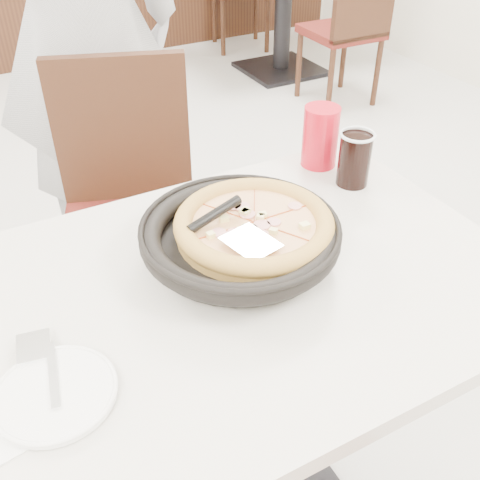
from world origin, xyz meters
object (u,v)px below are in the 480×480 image
cola_glass (354,160)px  chair_far (131,227)px  side_plate (56,394)px  diner_person (80,19)px  pizza_pan (240,243)px  main_table (227,404)px  bg_table_right (283,19)px  pizza (254,230)px  red_cup (320,137)px  bg_chair_right_near (342,27)px

cola_glass → chair_far: bearing=133.9°
side_plate → diner_person: (0.44, 1.33, 0.20)m
pizza_pan → cola_glass: 0.42m
main_table → side_plate: 0.54m
cola_glass → diner_person: size_ratio=0.07×
pizza_pan → cola_glass: (0.40, 0.14, 0.02)m
main_table → pizza_pan: bearing=41.0°
cola_glass → bg_table_right: size_ratio=0.11×
diner_person → bg_table_right: bearing=-129.1°
bg_table_right → diner_person: bearing=-139.1°
bg_table_right → cola_glass: bearing=-118.8°
pizza → red_cup: (0.35, 0.26, 0.02)m
side_plate → pizza_pan: bearing=22.2°
chair_far → cola_glass: chair_far is taller
cola_glass → red_cup: (-0.02, 0.12, 0.02)m
pizza → diner_person: (-0.02, 1.16, 0.15)m
diner_person → red_cup: bearing=122.1°
main_table → pizza_pan: pizza_pan is taller
cola_glass → bg_chair_right_near: bearing=53.2°
side_plate → bg_table_right: side_plate is taller
red_cup → bg_table_right: 2.86m
main_table → chair_far: size_ratio=1.26×
red_cup → bg_table_right: bearing=59.7°
cola_glass → red_cup: size_ratio=0.81×
red_cup → diner_person: diner_person is taller
pizza_pan → bg_table_right: (1.80, 2.70, -0.42)m
main_table → bg_chair_right_near: bearing=48.1°
bg_table_right → side_plate: bearing=-127.7°
main_table → cola_glass: bearing=23.1°
diner_person → side_plate: bearing=81.7°
main_table → chair_far: bearing=89.3°
chair_far → bg_table_right: bearing=-112.5°
chair_far → bg_chair_right_near: 2.37m
bg_table_right → bg_chair_right_near: bearing=-88.3°
pizza_pan → side_plate: bearing=-157.8°
red_cup → diner_person: (-0.36, 0.89, 0.13)m
red_cup → bg_chair_right_near: 2.32m
chair_far → diner_person: bearing=-78.6°
pizza_pan → bg_chair_right_near: bearing=48.4°
main_table → diner_person: bearing=86.1°
red_cup → side_plate: bearing=-151.4°
red_cup → chair_far: bearing=141.5°
side_plate → cola_glass: bearing=20.9°
pizza_pan → pizza: bearing=6.2°
chair_far → side_plate: bearing=84.2°
pizza_pan → diner_person: size_ratio=0.20×
chair_far → side_plate: chair_far is taller
chair_far → pizza_pan: 0.69m
main_table → chair_far: 0.68m
bg_table_right → bg_chair_right_near: 0.66m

